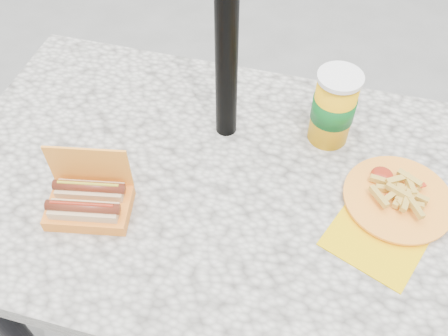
% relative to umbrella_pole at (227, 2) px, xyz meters
% --- Properties ---
extents(ground, '(60.00, 60.00, 0.00)m').
position_rel_umbrella_pole_xyz_m(ground, '(0.00, -0.16, -1.10)').
color(ground, slate).
extents(picnic_table, '(1.20, 0.80, 0.75)m').
position_rel_umbrella_pole_xyz_m(picnic_table, '(0.00, -0.16, -0.46)').
color(picnic_table, beige).
rests_on(picnic_table, ground).
extents(umbrella_pole, '(0.05, 0.05, 2.20)m').
position_rel_umbrella_pole_xyz_m(umbrella_pole, '(0.00, 0.00, 0.00)').
color(umbrella_pole, black).
rests_on(umbrella_pole, ground).
extents(hotdog_box, '(0.19, 0.15, 0.14)m').
position_rel_umbrella_pole_xyz_m(hotdog_box, '(-0.22, -0.31, -0.32)').
color(hotdog_box, orange).
rests_on(hotdog_box, picnic_table).
extents(fries_plate, '(0.27, 0.34, 0.05)m').
position_rel_umbrella_pole_xyz_m(fries_plate, '(0.41, -0.12, -0.34)').
color(fries_plate, '#F0BA05').
rests_on(fries_plate, picnic_table).
extents(soda_cup, '(0.10, 0.10, 0.19)m').
position_rel_umbrella_pole_xyz_m(soda_cup, '(0.24, 0.04, -0.25)').
color(soda_cup, '#FFB10C').
rests_on(soda_cup, picnic_table).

